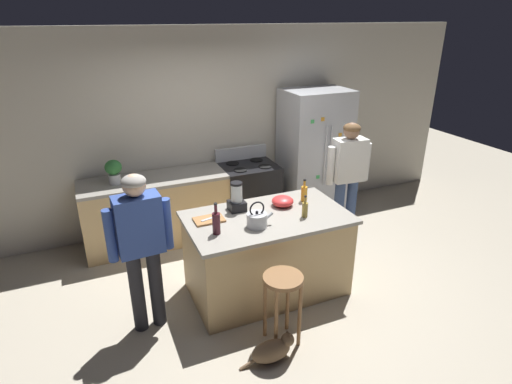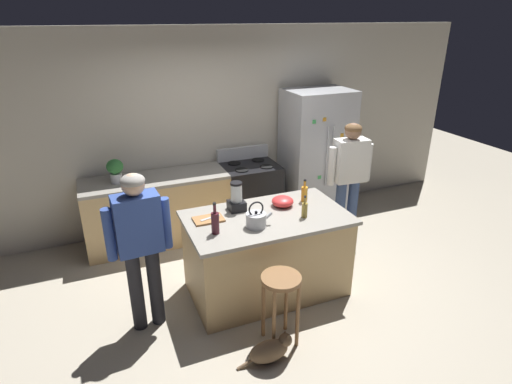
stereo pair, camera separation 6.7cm
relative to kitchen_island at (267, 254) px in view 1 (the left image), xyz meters
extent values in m
plane|color=#B2A893|center=(0.00, 0.00, -0.46)|extent=(14.00, 14.00, 0.00)
cube|color=beige|center=(0.00, 1.95, 0.89)|extent=(8.00, 0.10, 2.70)
cube|color=tan|center=(0.00, 0.00, -0.02)|extent=(1.62, 0.90, 0.87)
cube|color=gray|center=(0.00, 0.00, 0.43)|extent=(1.68, 0.96, 0.04)
cube|color=tan|center=(-0.80, 1.55, -0.02)|extent=(2.00, 0.64, 0.87)
cube|color=gray|center=(-0.80, 1.55, 0.43)|extent=(2.00, 0.64, 0.04)
cube|color=#B7BABF|center=(1.43, 1.50, 0.48)|extent=(0.90, 0.70, 1.87)
cylinder|color=#B7BABF|center=(1.39, 1.13, 0.57)|extent=(0.02, 0.02, 0.84)
cylinder|color=#B7BABF|center=(1.47, 1.13, 0.57)|extent=(0.02, 0.02, 0.84)
cube|color=orange|center=(1.32, 1.15, 1.09)|extent=(0.05, 0.01, 0.05)
cube|color=orange|center=(1.61, 1.15, 0.85)|extent=(0.05, 0.01, 0.05)
cube|color=#3FB259|center=(1.75, 1.15, 0.28)|extent=(0.05, 0.01, 0.05)
cube|color=#3FB259|center=(1.30, 1.15, 0.28)|extent=(0.05, 0.01, 0.05)
cube|color=red|center=(1.47, 1.15, 0.63)|extent=(0.05, 0.01, 0.05)
cube|color=#3FB259|center=(1.17, 1.15, 1.07)|extent=(0.05, 0.01, 0.05)
cube|color=black|center=(0.42, 1.52, 0.00)|extent=(0.76, 0.64, 0.91)
cube|color=black|center=(0.42, 1.20, -0.05)|extent=(0.60, 0.01, 0.24)
cube|color=#B7BABF|center=(0.42, 1.81, 0.54)|extent=(0.76, 0.06, 0.18)
cylinder|color=black|center=(0.24, 1.37, 0.46)|extent=(0.18, 0.18, 0.01)
cylinder|color=black|center=(0.60, 1.37, 0.46)|extent=(0.18, 0.18, 0.01)
cylinder|color=black|center=(0.24, 1.67, 0.46)|extent=(0.18, 0.18, 0.01)
cylinder|color=black|center=(0.60, 1.67, 0.46)|extent=(0.18, 0.18, 0.01)
cylinder|color=#26262B|center=(-1.38, -0.08, -0.04)|extent=(0.14, 0.14, 0.83)
cylinder|color=#26262B|center=(-1.20, -0.07, -0.04)|extent=(0.14, 0.14, 0.83)
cube|color=#334C99|center=(-1.29, -0.07, 0.65)|extent=(0.41, 0.25, 0.55)
cylinder|color=#334C99|center=(-1.54, -0.09, 0.60)|extent=(0.10, 0.10, 0.49)
cylinder|color=#334C99|center=(-1.04, -0.06, 0.60)|extent=(0.10, 0.10, 0.49)
sphere|color=#D8AD8C|center=(-1.29, -0.07, 1.03)|extent=(0.21, 0.21, 0.20)
ellipsoid|color=gray|center=(-1.29, -0.07, 1.06)|extent=(0.22, 0.22, 0.12)
cylinder|color=#384C7A|center=(1.46, 0.56, -0.01)|extent=(0.14, 0.14, 0.88)
cylinder|color=#384C7A|center=(1.28, 0.58, -0.01)|extent=(0.14, 0.14, 0.88)
cube|color=white|center=(1.37, 0.57, 0.70)|extent=(0.42, 0.26, 0.54)
cylinder|color=white|center=(1.62, 0.55, 0.65)|extent=(0.10, 0.10, 0.48)
cylinder|color=white|center=(1.12, 0.59, 0.65)|extent=(0.10, 0.10, 0.48)
sphere|color=#8C664C|center=(1.37, 0.57, 1.07)|extent=(0.22, 0.22, 0.20)
ellipsoid|color=brown|center=(1.37, 0.57, 1.10)|extent=(0.23, 0.23, 0.12)
cylinder|color=brown|center=(-0.20, -0.77, 0.23)|extent=(0.36, 0.36, 0.04)
cylinder|color=brown|center=(-0.32, -0.89, -0.12)|extent=(0.04, 0.04, 0.67)
cylinder|color=brown|center=(-0.08, -0.89, -0.12)|extent=(0.04, 0.04, 0.67)
cylinder|color=brown|center=(-0.32, -0.65, -0.12)|extent=(0.04, 0.04, 0.67)
cylinder|color=brown|center=(-0.08, -0.65, -0.12)|extent=(0.04, 0.04, 0.67)
ellipsoid|color=brown|center=(-0.40, -0.96, -0.36)|extent=(0.36, 0.18, 0.20)
sphere|color=brown|center=(-0.24, -0.96, -0.29)|extent=(0.12, 0.12, 0.12)
cone|color=brown|center=(-0.23, -0.99, -0.23)|extent=(0.04, 0.04, 0.03)
cone|color=brown|center=(-0.23, -0.93, -0.23)|extent=(0.04, 0.04, 0.03)
cylinder|color=brown|center=(-0.60, -0.96, -0.42)|extent=(0.20, 0.03, 0.10)
cylinder|color=silver|center=(-1.34, 1.55, 0.51)|extent=(0.14, 0.14, 0.12)
ellipsoid|color=#337A38|center=(-1.34, 1.55, 0.66)|extent=(0.20, 0.20, 0.18)
cube|color=black|center=(-0.24, 0.26, 0.50)|extent=(0.17, 0.17, 0.10)
cylinder|color=silver|center=(-0.24, 0.26, 0.65)|extent=(0.12, 0.12, 0.19)
cylinder|color=black|center=(-0.24, 0.26, 0.75)|extent=(0.12, 0.12, 0.02)
cylinder|color=olive|center=(0.34, -0.17, 0.53)|extent=(0.06, 0.06, 0.15)
cylinder|color=olive|center=(0.34, -0.17, 0.64)|extent=(0.02, 0.02, 0.07)
cylinder|color=black|center=(0.34, -0.17, 0.68)|extent=(0.03, 0.03, 0.02)
cylinder|color=orange|center=(0.53, 0.18, 0.54)|extent=(0.07, 0.07, 0.17)
cylinder|color=orange|center=(0.53, 0.18, 0.66)|extent=(0.03, 0.03, 0.07)
cylinder|color=black|center=(0.53, 0.18, 0.70)|extent=(0.03, 0.03, 0.02)
cylinder|color=#471923|center=(-0.60, -0.15, 0.56)|extent=(0.08, 0.08, 0.21)
cylinder|color=#471923|center=(-0.60, -0.15, 0.71)|extent=(0.03, 0.03, 0.09)
cylinder|color=black|center=(-0.60, -0.15, 0.76)|extent=(0.03, 0.03, 0.02)
ellipsoid|color=red|center=(0.25, 0.16, 0.50)|extent=(0.24, 0.24, 0.11)
cylinder|color=#B7BABF|center=(-0.19, -0.17, 0.52)|extent=(0.20, 0.20, 0.14)
sphere|color=black|center=(-0.19, -0.17, 0.61)|extent=(0.03, 0.03, 0.03)
cylinder|color=#B7BABF|center=(-0.06, -0.17, 0.54)|extent=(0.09, 0.03, 0.08)
torus|color=black|center=(-0.19, -0.17, 0.64)|extent=(0.16, 0.02, 0.16)
cube|color=#9E6B3D|center=(-0.58, 0.14, 0.46)|extent=(0.30, 0.20, 0.02)
cube|color=#B7BABF|center=(-0.56, 0.14, 0.47)|extent=(0.22, 0.08, 0.01)
camera|label=1|loc=(-1.63, -3.49, 2.37)|focal=29.36mm
camera|label=2|loc=(-1.57, -3.52, 2.37)|focal=29.36mm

